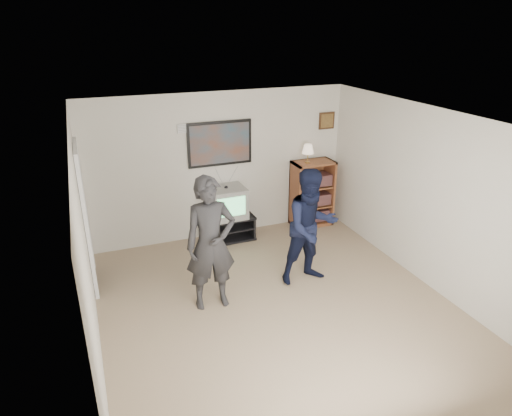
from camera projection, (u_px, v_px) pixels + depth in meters
room_shell at (270, 213)px, 5.86m from camera, size 4.51×5.00×2.51m
media_stand at (229, 228)px, 7.89m from camera, size 0.86×0.49×0.43m
crt_television at (227, 203)px, 7.70m from camera, size 0.63×0.54×0.53m
bookshelf at (312, 193)px, 8.33m from camera, size 0.74×0.42×1.21m
table_lamp at (308, 154)px, 7.97m from camera, size 0.21×0.21×0.33m
person_tall at (211, 244)px, 5.82m from camera, size 0.68×0.46×1.80m
person_short at (311, 227)px, 6.41m from camera, size 0.84×0.66×1.70m
controller_left at (208, 222)px, 5.90m from camera, size 0.08×0.13×0.04m
controller_right at (299, 210)px, 6.57m from camera, size 0.07×0.13×0.04m
poster at (220, 144)px, 7.54m from camera, size 1.10×0.03×0.75m
air_vent at (186, 128)px, 7.24m from camera, size 0.28×0.02×0.14m
small_picture at (327, 121)px, 8.13m from camera, size 0.30×0.03×0.30m
doorway at (85, 219)px, 6.28m from camera, size 0.03×0.85×2.00m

